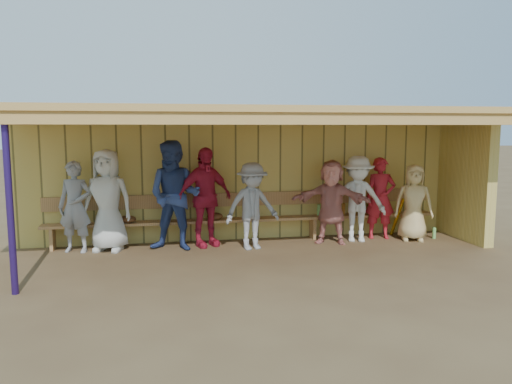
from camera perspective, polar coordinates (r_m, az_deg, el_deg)
ground at (r=8.73m, az=0.45°, el=-7.14°), size 90.00×90.00×0.00m
player_a at (r=9.30m, az=-19.97°, el=-1.60°), size 0.67×0.54×1.62m
player_b at (r=9.22m, az=-16.62°, el=-0.91°), size 1.01×0.80×1.82m
player_c at (r=8.98m, az=-9.28°, el=-0.43°), size 1.15×1.02×1.97m
player_d at (r=9.21m, az=-5.89°, el=-0.59°), size 1.16×0.82×1.83m
player_e at (r=8.97m, az=-0.45°, el=-1.62°), size 1.12×0.79×1.57m
player_f at (r=9.53m, az=8.59°, el=-1.11°), size 1.54×1.05×1.59m
player_g at (r=10.15m, az=14.03°, el=-0.69°), size 0.66×0.50×1.61m
player_h at (r=10.13m, az=17.57°, el=-1.16°), size 0.84×0.69×1.49m
player_extra at (r=9.77m, az=11.52°, el=-0.77°), size 1.20×0.90×1.66m
dugout_structure at (r=9.22m, az=1.97°, el=4.30°), size 8.80×3.20×2.50m
bench at (r=9.69m, az=-0.88°, el=-2.49°), size 7.60×0.34×0.93m
dugout_equipment at (r=9.45m, az=-6.38°, el=-3.02°), size 6.47×0.62×0.80m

